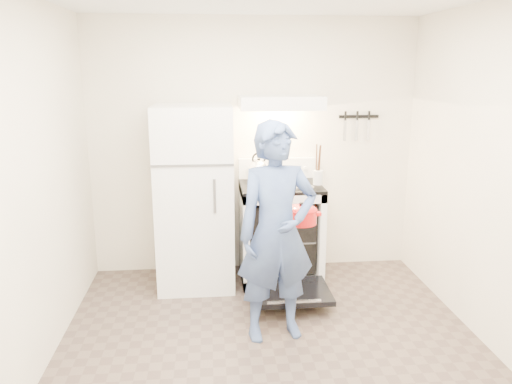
# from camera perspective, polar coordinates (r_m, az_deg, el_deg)

# --- Properties ---
(floor) EXTENTS (3.60, 3.60, 0.00)m
(floor) POSITION_cam_1_polar(r_m,az_deg,el_deg) (3.71, 2.35, -19.06)
(floor) COLOR brown
(floor) RESTS_ON ground
(back_wall) EXTENTS (3.20, 0.02, 2.50)m
(back_wall) POSITION_cam_1_polar(r_m,az_deg,el_deg) (4.96, -0.30, 5.08)
(back_wall) COLOR white
(back_wall) RESTS_ON ground
(refrigerator) EXTENTS (0.70, 0.70, 1.70)m
(refrigerator) POSITION_cam_1_polar(r_m,az_deg,el_deg) (4.68, -7.00, -0.59)
(refrigerator) COLOR white
(refrigerator) RESTS_ON floor
(stove_body) EXTENTS (0.76, 0.65, 0.92)m
(stove_body) POSITION_cam_1_polar(r_m,az_deg,el_deg) (4.86, 2.77, -4.73)
(stove_body) COLOR white
(stove_body) RESTS_ON floor
(cooktop) EXTENTS (0.76, 0.65, 0.03)m
(cooktop) POSITION_cam_1_polar(r_m,az_deg,el_deg) (4.73, 2.84, 0.72)
(cooktop) COLOR black
(cooktop) RESTS_ON stove_body
(backsplash) EXTENTS (0.76, 0.07, 0.20)m
(backsplash) POSITION_cam_1_polar(r_m,az_deg,el_deg) (4.98, 2.39, 2.77)
(backsplash) COLOR white
(backsplash) RESTS_ON cooktop
(oven_door) EXTENTS (0.70, 0.54, 0.04)m
(oven_door) POSITION_cam_1_polar(r_m,az_deg,el_deg) (4.44, 3.82, -11.31)
(oven_door) COLOR black
(oven_door) RESTS_ON floor
(oven_rack) EXTENTS (0.60, 0.52, 0.01)m
(oven_rack) POSITION_cam_1_polar(r_m,az_deg,el_deg) (4.87, 2.77, -4.96)
(oven_rack) COLOR slate
(oven_rack) RESTS_ON stove_body
(range_hood) EXTENTS (0.76, 0.50, 0.12)m
(range_hood) POSITION_cam_1_polar(r_m,az_deg,el_deg) (4.68, 2.82, 10.20)
(range_hood) COLOR white
(range_hood) RESTS_ON back_wall
(knife_strip) EXTENTS (0.40, 0.02, 0.03)m
(knife_strip) POSITION_cam_1_polar(r_m,az_deg,el_deg) (5.10, 11.67, 8.45)
(knife_strip) COLOR black
(knife_strip) RESTS_ON back_wall
(pizza_stone) EXTENTS (0.29, 0.29, 0.02)m
(pizza_stone) POSITION_cam_1_polar(r_m,az_deg,el_deg) (4.85, 2.43, -4.86)
(pizza_stone) COLOR olive
(pizza_stone) RESTS_ON oven_rack
(tea_kettle) EXTENTS (0.24, 0.20, 0.29)m
(tea_kettle) POSITION_cam_1_polar(r_m,az_deg,el_deg) (4.76, 0.31, 2.80)
(tea_kettle) COLOR silver
(tea_kettle) RESTS_ON cooktop
(utensil_jar) EXTENTS (0.09, 0.09, 0.13)m
(utensil_jar) POSITION_cam_1_polar(r_m,az_deg,el_deg) (4.60, 7.09, 1.66)
(utensil_jar) COLOR silver
(utensil_jar) RESTS_ON cooktop
(person) EXTENTS (0.67, 0.50, 1.67)m
(person) POSITION_cam_1_polar(r_m,az_deg,el_deg) (3.71, 2.41, -4.71)
(person) COLOR navy
(person) RESTS_ON floor
(dutch_oven) EXTENTS (0.32, 0.25, 0.22)m
(dutch_oven) POSITION_cam_1_polar(r_m,az_deg,el_deg) (4.05, 5.18, -2.80)
(dutch_oven) COLOR red
(dutch_oven) RESTS_ON person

